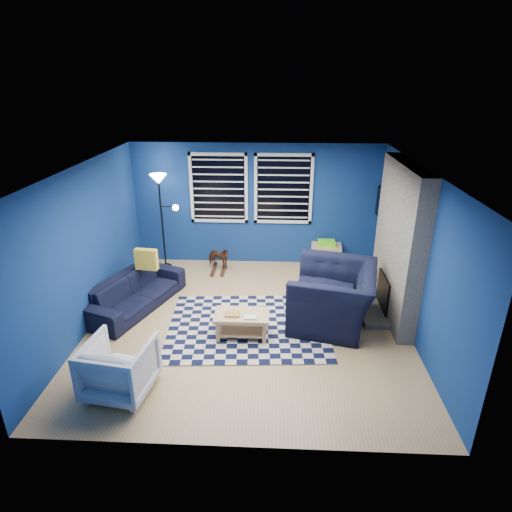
{
  "coord_description": "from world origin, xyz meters",
  "views": [
    {
      "loc": [
        0.41,
        -5.93,
        3.7
      ],
      "look_at": [
        0.11,
        0.3,
        1.06
      ],
      "focal_mm": 30.0,
      "sensor_mm": 36.0,
      "label": 1
    }
  ],
  "objects_px": {
    "sofa": "(135,292)",
    "coffee_table": "(242,320)",
    "cabinet": "(326,256)",
    "floor_lamp": "(161,192)",
    "tv": "(383,207)",
    "armchair_bent": "(120,367)",
    "armchair_big": "(333,296)",
    "rocking_horse": "(218,257)"
  },
  "relations": [
    {
      "from": "sofa",
      "to": "floor_lamp",
      "type": "relative_size",
      "value": 1.01
    },
    {
      "from": "sofa",
      "to": "rocking_horse",
      "type": "height_order",
      "value": "sofa"
    },
    {
      "from": "floor_lamp",
      "to": "armchair_bent",
      "type": "bearing_deg",
      "value": -84.68
    },
    {
      "from": "armchair_big",
      "to": "cabinet",
      "type": "xyz_separation_m",
      "value": [
        0.11,
        2.13,
        -0.21
      ]
    },
    {
      "from": "armchair_big",
      "to": "armchair_bent",
      "type": "distance_m",
      "value": 3.36
    },
    {
      "from": "floor_lamp",
      "to": "coffee_table",
      "type": "bearing_deg",
      "value": -54.66
    },
    {
      "from": "sofa",
      "to": "armchair_bent",
      "type": "height_order",
      "value": "armchair_bent"
    },
    {
      "from": "armchair_bent",
      "to": "rocking_horse",
      "type": "height_order",
      "value": "armchair_bent"
    },
    {
      "from": "sofa",
      "to": "armchair_big",
      "type": "xyz_separation_m",
      "value": [
        3.31,
        -0.32,
        0.18
      ]
    },
    {
      "from": "sofa",
      "to": "cabinet",
      "type": "relative_size",
      "value": 3.09
    },
    {
      "from": "tv",
      "to": "armchair_big",
      "type": "height_order",
      "value": "tv"
    },
    {
      "from": "tv",
      "to": "armchair_bent",
      "type": "relative_size",
      "value": 1.24
    },
    {
      "from": "coffee_table",
      "to": "tv",
      "type": "bearing_deg",
      "value": 43.34
    },
    {
      "from": "tv",
      "to": "coffee_table",
      "type": "height_order",
      "value": "tv"
    },
    {
      "from": "tv",
      "to": "sofa",
      "type": "relative_size",
      "value": 0.51
    },
    {
      "from": "sofa",
      "to": "coffee_table",
      "type": "relative_size",
      "value": 2.39
    },
    {
      "from": "tv",
      "to": "armchair_big",
      "type": "relative_size",
      "value": 0.69
    },
    {
      "from": "armchair_big",
      "to": "cabinet",
      "type": "bearing_deg",
      "value": -170.49
    },
    {
      "from": "sofa",
      "to": "armchair_bent",
      "type": "bearing_deg",
      "value": -146.56
    },
    {
      "from": "armchair_bent",
      "to": "cabinet",
      "type": "height_order",
      "value": "armchair_bent"
    },
    {
      "from": "armchair_bent",
      "to": "coffee_table",
      "type": "height_order",
      "value": "armchair_bent"
    },
    {
      "from": "rocking_horse",
      "to": "floor_lamp",
      "type": "bearing_deg",
      "value": 107.28
    },
    {
      "from": "coffee_table",
      "to": "cabinet",
      "type": "distance_m",
      "value": 3.04
    },
    {
      "from": "rocking_horse",
      "to": "cabinet",
      "type": "bearing_deg",
      "value": -58.62
    },
    {
      "from": "sofa",
      "to": "rocking_horse",
      "type": "relative_size",
      "value": 3.68
    },
    {
      "from": "sofa",
      "to": "coffee_table",
      "type": "bearing_deg",
      "value": -92.57
    },
    {
      "from": "armchair_big",
      "to": "coffee_table",
      "type": "relative_size",
      "value": 1.76
    },
    {
      "from": "sofa",
      "to": "rocking_horse",
      "type": "xyz_separation_m",
      "value": [
        1.23,
        1.54,
        0.01
      ]
    },
    {
      "from": "coffee_table",
      "to": "cabinet",
      "type": "xyz_separation_m",
      "value": [
        1.53,
        2.63,
        -0.02
      ]
    },
    {
      "from": "tv",
      "to": "floor_lamp",
      "type": "distance_m",
      "value": 4.3
    },
    {
      "from": "sofa",
      "to": "rocking_horse",
      "type": "bearing_deg",
      "value": -17.75
    },
    {
      "from": "tv",
      "to": "floor_lamp",
      "type": "bearing_deg",
      "value": 178.44
    },
    {
      "from": "cabinet",
      "to": "armchair_big",
      "type": "bearing_deg",
      "value": -88.15
    },
    {
      "from": "tv",
      "to": "coffee_table",
      "type": "xyz_separation_m",
      "value": [
        -2.52,
        -2.38,
        -1.11
      ]
    },
    {
      "from": "armchair_big",
      "to": "coffee_table",
      "type": "bearing_deg",
      "value": -58.13
    },
    {
      "from": "coffee_table",
      "to": "armchair_big",
      "type": "bearing_deg",
      "value": 19.31
    },
    {
      "from": "sofa",
      "to": "armchair_big",
      "type": "distance_m",
      "value": 3.33
    },
    {
      "from": "tv",
      "to": "sofa",
      "type": "xyz_separation_m",
      "value": [
        -4.41,
        -1.56,
        -1.11
      ]
    },
    {
      "from": "coffee_table",
      "to": "rocking_horse",
      "type": "bearing_deg",
      "value": 105.74
    },
    {
      "from": "cabinet",
      "to": "floor_lamp",
      "type": "height_order",
      "value": "floor_lamp"
    },
    {
      "from": "armchair_big",
      "to": "armchair_bent",
      "type": "bearing_deg",
      "value": -45.03
    },
    {
      "from": "cabinet",
      "to": "rocking_horse",
      "type": "bearing_deg",
      "value": -168.08
    }
  ]
}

